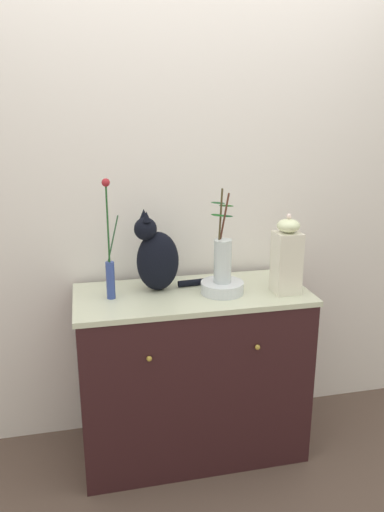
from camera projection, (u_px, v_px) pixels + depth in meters
name	position (u px, v px, depth m)	size (l,w,h in m)	color
ground_plane	(192.00, 446.00, 2.61)	(6.00, 6.00, 0.00)	brown
wall_back	(178.00, 190.00, 2.54)	(4.40, 0.08, 2.60)	white
sideboard	(192.00, 373.00, 2.48)	(1.11, 0.52, 0.86)	#33181A
cat_sitting	(157.00, 257.00, 2.35)	(0.36, 0.17, 0.39)	black
vase_slim_green	(110.00, 264.00, 2.24)	(0.07, 0.04, 0.55)	#314492
bowl_porcelain	(222.00, 287.00, 2.35)	(0.20, 0.20, 0.05)	silver
vase_glass_clear	(223.00, 258.00, 2.31)	(0.12, 0.12, 0.44)	silver
jar_lidded_porcelain	(287.00, 257.00, 2.31)	(0.12, 0.12, 0.38)	white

